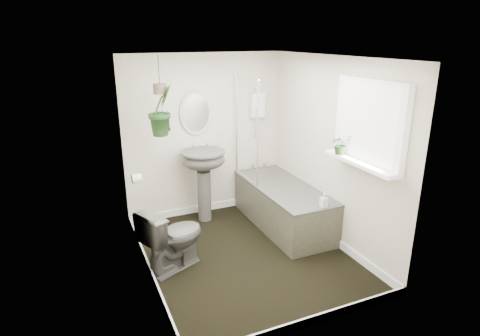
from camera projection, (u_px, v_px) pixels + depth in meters
name	position (u px, v px, depth m)	size (l,w,h in m)	color
floor	(245.00, 255.00, 4.85)	(2.30, 2.80, 0.02)	black
ceiling	(246.00, 56.00, 4.12)	(2.30, 2.80, 0.02)	white
wall_back	(205.00, 136.00, 5.71)	(2.30, 0.02, 2.30)	#EEE3C8
wall_front	(317.00, 211.00, 3.26)	(2.30, 0.02, 2.30)	#EEE3C8
wall_left	(141.00, 177.00, 4.04)	(0.02, 2.80, 2.30)	#EEE3C8
wall_right	(331.00, 152.00, 4.93)	(0.02, 2.80, 2.30)	#EEE3C8
skirting	(245.00, 250.00, 4.83)	(2.30, 2.80, 0.10)	white
bathtub	(283.00, 206.00, 5.50)	(0.72, 1.72, 0.58)	#40403A
bath_screen	(247.00, 130.00, 5.48)	(0.04, 0.72, 1.40)	silver
shower_box	(257.00, 105.00, 5.83)	(0.20, 0.10, 0.35)	white
oval_mirror	(196.00, 113.00, 5.52)	(0.46, 0.03, 0.62)	#BBB69D
wall_sconce	(168.00, 122.00, 5.39)	(0.04, 0.04, 0.22)	black
toilet_roll_holder	(137.00, 178.00, 4.75)	(0.11, 0.11, 0.11)	white
window_recess	(370.00, 123.00, 4.14)	(0.08, 1.00, 0.90)	white
window_sill	(360.00, 163.00, 4.24)	(0.18, 1.00, 0.04)	white
window_blinds	(366.00, 124.00, 4.12)	(0.01, 0.86, 0.76)	white
toilet	(173.00, 237.00, 4.47)	(0.42, 0.73, 0.75)	#40403A
pedestal_sink	(204.00, 186.00, 5.60)	(0.60, 0.51, 1.03)	#40403A
sill_plant	(341.00, 144.00, 4.45)	(0.21, 0.18, 0.23)	black
hanging_plant	(161.00, 110.00, 4.89)	(0.35, 0.28, 0.63)	black
soap_bottle	(324.00, 200.00, 4.73)	(0.08, 0.08, 0.17)	black
hanging_pot	(160.00, 89.00, 4.81)	(0.16, 0.16, 0.12)	#4C372F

